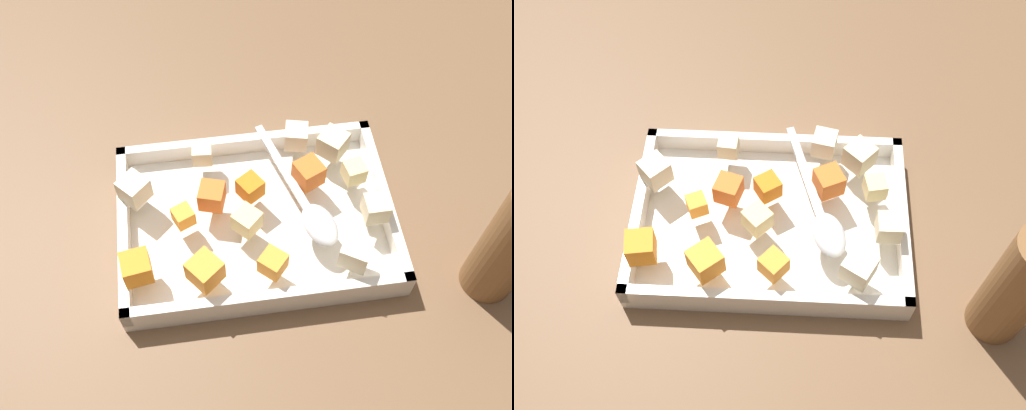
# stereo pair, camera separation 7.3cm
# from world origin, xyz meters

# --- Properties ---
(ground_plane) EXTENTS (4.00, 4.00, 0.00)m
(ground_plane) POSITION_xyz_m (0.00, 0.00, 0.00)
(ground_plane) COLOR brown
(baking_dish) EXTENTS (0.34, 0.24, 0.04)m
(baking_dish) POSITION_xyz_m (-0.01, -0.02, 0.01)
(baking_dish) COLOR white
(baking_dish) RESTS_ON ground_plane
(carrot_chunk_front_center) EXTENTS (0.04, 0.04, 0.03)m
(carrot_chunk_front_center) POSITION_xyz_m (-0.15, -0.09, 0.06)
(carrot_chunk_front_center) COLOR orange
(carrot_chunk_front_center) RESTS_ON baking_dish
(carrot_chunk_near_right) EXTENTS (0.03, 0.03, 0.02)m
(carrot_chunk_near_right) POSITION_xyz_m (-0.10, -0.02, 0.05)
(carrot_chunk_near_right) COLOR orange
(carrot_chunk_near_right) RESTS_ON baking_dish
(carrot_chunk_rim_edge) EXTENTS (0.04, 0.04, 0.03)m
(carrot_chunk_rim_edge) POSITION_xyz_m (0.00, -0.10, 0.06)
(carrot_chunk_rim_edge) COLOR orange
(carrot_chunk_rim_edge) RESTS_ON baking_dish
(carrot_chunk_far_right) EXTENTS (0.04, 0.04, 0.03)m
(carrot_chunk_far_right) POSITION_xyz_m (-0.01, 0.01, 0.06)
(carrot_chunk_far_right) COLOR orange
(carrot_chunk_far_right) RESTS_ON baking_dish
(carrot_chunk_corner_nw) EXTENTS (0.04, 0.04, 0.03)m
(carrot_chunk_corner_nw) POSITION_xyz_m (0.06, 0.02, 0.06)
(carrot_chunk_corner_nw) COLOR orange
(carrot_chunk_corner_nw) RESTS_ON baking_dish
(carrot_chunk_heap_side) EXTENTS (0.05, 0.05, 0.03)m
(carrot_chunk_heap_side) POSITION_xyz_m (-0.08, -0.10, 0.06)
(carrot_chunk_heap_side) COLOR orange
(carrot_chunk_heap_side) RESTS_ON baking_dish
(carrot_chunk_far_left) EXTENTS (0.04, 0.04, 0.03)m
(carrot_chunk_far_left) POSITION_xyz_m (-0.06, -0.00, 0.06)
(carrot_chunk_far_left) COLOR orange
(carrot_chunk_far_left) RESTS_ON baking_dish
(potato_chunk_corner_sw) EXTENTS (0.05, 0.05, 0.03)m
(potato_chunk_corner_sw) POSITION_xyz_m (0.10, 0.06, 0.06)
(potato_chunk_corner_sw) COLOR beige
(potato_chunk_corner_sw) RESTS_ON baking_dish
(potato_chunk_near_left) EXTENTS (0.03, 0.03, 0.03)m
(potato_chunk_near_left) POSITION_xyz_m (0.13, -0.04, 0.06)
(potato_chunk_near_left) COLOR beige
(potato_chunk_near_left) RESTS_ON baking_dish
(potato_chunk_under_handle) EXTENTS (0.05, 0.05, 0.03)m
(potato_chunk_under_handle) POSITION_xyz_m (0.10, -0.10, 0.06)
(potato_chunk_under_handle) COLOR beige
(potato_chunk_under_handle) RESTS_ON baking_dish
(potato_chunk_mid_left) EXTENTS (0.03, 0.03, 0.03)m
(potato_chunk_mid_left) POSITION_xyz_m (0.12, 0.01, 0.05)
(potato_chunk_mid_left) COLOR #E0CC89
(potato_chunk_mid_left) RESTS_ON baking_dish
(potato_chunk_center) EXTENTS (0.04, 0.04, 0.03)m
(potato_chunk_center) POSITION_xyz_m (-0.02, -0.04, 0.06)
(potato_chunk_center) COLOR #E0CC89
(potato_chunk_center) RESTS_ON baking_dish
(potato_chunk_corner_ne) EXTENTS (0.03, 0.03, 0.02)m
(potato_chunk_corner_ne) POSITION_xyz_m (-0.07, 0.07, 0.05)
(potato_chunk_corner_ne) COLOR beige
(potato_chunk_corner_ne) RESTS_ON baking_dish
(parsnip_chunk_heap_top) EXTENTS (0.03, 0.03, 0.03)m
(parsnip_chunk_heap_top) POSITION_xyz_m (0.06, 0.08, 0.06)
(parsnip_chunk_heap_top) COLOR beige
(parsnip_chunk_heap_top) RESTS_ON baking_dish
(parsnip_chunk_corner_se) EXTENTS (0.04, 0.04, 0.03)m
(parsnip_chunk_corner_se) POSITION_xyz_m (-0.15, 0.02, 0.06)
(parsnip_chunk_corner_se) COLOR beige
(parsnip_chunk_corner_se) RESTS_ON baking_dish
(serving_spoon) EXTENTS (0.08, 0.20, 0.02)m
(serving_spoon) POSITION_xyz_m (0.06, -0.04, 0.05)
(serving_spoon) COLOR silver
(serving_spoon) RESTS_ON baking_dish
(pepper_mill) EXTENTS (0.06, 0.06, 0.20)m
(pepper_mill) POSITION_xyz_m (0.26, -0.13, 0.09)
(pepper_mill) COLOR brown
(pepper_mill) RESTS_ON ground_plane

